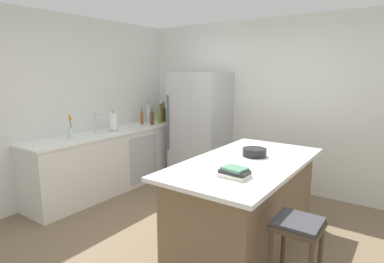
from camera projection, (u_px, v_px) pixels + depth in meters
name	position (u px, v px, depth m)	size (l,w,h in m)	color
ground_plane	(199.00, 250.00, 3.24)	(7.20, 7.20, 0.00)	#7A664C
wall_rear	(281.00, 105.00, 4.81)	(6.00, 0.10, 2.60)	silver
wall_left	(53.00, 109.00, 4.39)	(0.10, 6.00, 2.60)	silver
counter_run_left	(114.00, 159.00, 4.93)	(0.64, 2.76, 0.91)	silver
kitchen_island	(245.00, 202.00, 3.33)	(1.04, 2.00, 0.90)	#7A6047
refrigerator	(200.00, 127.00, 5.24)	(0.86, 0.74, 1.80)	#B7BABF
bar_stool	(297.00, 235.00, 2.43)	(0.36, 0.36, 0.69)	#473828
sink_faucet	(96.00, 123.00, 4.63)	(0.15, 0.05, 0.30)	silver
flower_vase	(71.00, 131.00, 4.25)	(0.08, 0.08, 0.33)	silver
paper_towel_roll	(113.00, 122.00, 4.85)	(0.14, 0.14, 0.31)	gray
gin_bottle	(168.00, 114.00, 5.81)	(0.07, 0.07, 0.35)	#8CB79E
wine_bottle	(164.00, 114.00, 5.74)	(0.07, 0.07, 0.35)	#19381E
whiskey_bottle	(161.00, 115.00, 5.66)	(0.08, 0.08, 0.33)	brown
olive_oil_bottle	(160.00, 116.00, 5.56)	(0.06, 0.06, 0.33)	olive
soda_bottle	(148.00, 115.00, 5.57)	(0.07, 0.07, 0.37)	silver
syrup_bottle	(152.00, 118.00, 5.41)	(0.07, 0.07, 0.30)	#5B3319
vinegar_bottle	(142.00, 118.00, 5.43)	(0.05, 0.05, 0.27)	#994C23
cookbook_stack	(234.00, 173.00, 2.74)	(0.26, 0.19, 0.09)	silver
mixing_bowl	(254.00, 152.00, 3.42)	(0.26, 0.26, 0.08)	black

